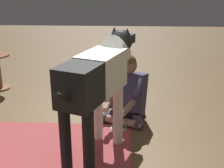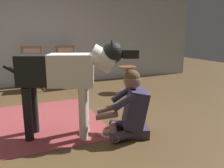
# 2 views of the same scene
# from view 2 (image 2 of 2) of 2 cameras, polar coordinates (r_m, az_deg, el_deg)

# --- Properties ---
(ground_plane) EXTENTS (16.02, 16.02, 0.00)m
(ground_plane) POSITION_cam_2_polar(r_m,az_deg,el_deg) (3.30, -15.34, -10.49)
(ground_plane) COLOR brown
(back_wall) EXTENTS (9.25, 0.10, 2.60)m
(back_wall) POSITION_cam_2_polar(r_m,az_deg,el_deg) (5.94, -20.05, 12.09)
(back_wall) COLOR #ADB7BE
(back_wall) RESTS_ON ground
(area_rug) EXTENTS (1.92, 1.89, 0.01)m
(area_rug) POSITION_cam_2_polar(r_m,az_deg,el_deg) (3.56, -19.24, -8.97)
(area_rug) COLOR #93383A
(area_rug) RESTS_ON ground
(dining_chair_left_of_pair) EXTENTS (0.51, 0.51, 0.98)m
(dining_chair_left_of_pair) POSITION_cam_2_polar(r_m,az_deg,el_deg) (5.49, -18.95, 4.25)
(dining_chair_left_of_pair) COLOR brown
(dining_chair_left_of_pair) RESTS_ON ground
(dining_chair_right_of_pair) EXTENTS (0.51, 0.51, 0.98)m
(dining_chair_right_of_pair) POSITION_cam_2_polar(r_m,az_deg,el_deg) (5.60, -10.88, 4.85)
(dining_chair_right_of_pair) COLOR brown
(dining_chair_right_of_pair) RESTS_ON ground
(person_sitting_on_floor) EXTENTS (0.72, 0.61, 0.83)m
(person_sitting_on_floor) POSITION_cam_2_polar(r_m,az_deg,el_deg) (2.90, 4.70, -6.13)
(person_sitting_on_floor) COLOR #3E333F
(person_sitting_on_floor) RESTS_ON ground
(large_dog) EXTENTS (1.52, 0.71, 1.19)m
(large_dog) POSITION_cam_2_polar(r_m,az_deg,el_deg) (2.81, -11.04, 2.50)
(large_dog) COLOR white
(large_dog) RESTS_ON ground
(hot_dog_on_plate) EXTENTS (0.20, 0.20, 0.06)m
(hot_dog_on_plate) POSITION_cam_2_polar(r_m,az_deg,el_deg) (3.00, -0.73, -11.90)
(hot_dog_on_plate) COLOR silver
(hot_dog_on_plate) RESTS_ON ground
(round_side_table) EXTENTS (0.38, 0.38, 0.56)m
(round_side_table) POSITION_cam_2_polar(r_m,az_deg,el_deg) (5.06, 3.77, 1.80)
(round_side_table) COLOR brown
(round_side_table) RESTS_ON ground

